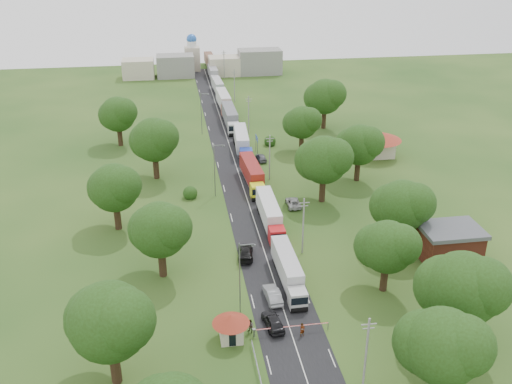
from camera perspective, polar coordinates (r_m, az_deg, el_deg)
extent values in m
plane|color=#204416|center=(90.62, 0.24, -4.15)|extent=(260.00, 260.00, 0.00)
cube|color=black|center=(108.39, -1.42, 0.89)|extent=(8.00, 200.00, 0.04)
cylinder|color=slate|center=(69.11, -0.20, -13.94)|extent=(0.20, 0.20, 1.10)
cube|color=slate|center=(68.80, -0.20, -13.61)|extent=(0.35, 0.35, 0.25)
cylinder|color=red|center=(69.50, 3.57, -13.27)|extent=(9.00, 0.12, 0.12)
cylinder|color=slate|center=(70.76, 7.22, -13.16)|extent=(0.10, 0.10, 1.00)
cube|color=beige|center=(68.44, -2.50, -13.72)|extent=(2.60, 2.60, 2.40)
cone|color=maroon|center=(67.40, -2.53, -12.58)|extent=(4.40, 4.40, 1.10)
cube|color=black|center=(68.43, -1.38, -13.49)|extent=(0.02, 1.20, 0.90)
cube|color=black|center=(67.55, -2.37, -14.53)|extent=(0.80, 0.02, 1.90)
cylinder|color=slate|center=(121.01, 0.15, 4.51)|extent=(0.12, 0.12, 4.00)
cylinder|color=slate|center=(123.24, -0.02, 4.89)|extent=(0.12, 0.12, 4.00)
cube|color=navy|center=(121.59, 0.07, 5.41)|extent=(0.06, 3.00, 1.00)
cube|color=silver|center=(121.59, 0.07, 5.41)|extent=(0.07, 3.10, 0.06)
cylinder|color=gray|center=(61.19, 10.94, -15.68)|extent=(0.24, 0.24, 9.00)
cube|color=gray|center=(58.83, 11.24, -12.85)|extent=(1.60, 0.10, 0.10)
cube|color=gray|center=(59.13, 11.20, -13.23)|extent=(1.20, 0.10, 0.10)
cylinder|color=gray|center=(83.42, 4.74, -3.44)|extent=(0.24, 0.24, 9.00)
cube|color=gray|center=(81.71, 4.83, -1.08)|extent=(1.60, 0.10, 0.10)
cube|color=gray|center=(81.93, 4.82, -1.40)|extent=(1.20, 0.10, 0.10)
cylinder|color=gray|center=(108.37, 1.37, 3.46)|extent=(0.24, 0.24, 9.00)
cube|color=gray|center=(107.05, 1.39, 5.36)|extent=(1.60, 0.10, 0.10)
cube|color=gray|center=(107.22, 1.39, 5.10)|extent=(1.20, 0.10, 0.10)
cylinder|color=gray|center=(134.52, -0.74, 7.72)|extent=(0.24, 0.24, 9.00)
cube|color=gray|center=(133.46, -0.74, 9.28)|extent=(1.60, 0.10, 0.10)
cube|color=gray|center=(133.59, -0.74, 9.08)|extent=(1.20, 0.10, 0.10)
cylinder|color=gray|center=(161.29, -2.17, 10.58)|extent=(0.24, 0.24, 9.00)
cube|color=gray|center=(160.41, -2.19, 11.89)|extent=(1.60, 0.10, 0.10)
cube|color=gray|center=(160.52, -2.19, 11.72)|extent=(1.20, 0.10, 0.10)
cylinder|color=gray|center=(188.42, -3.21, 12.61)|extent=(0.24, 0.24, 9.00)
cube|color=gray|center=(187.67, -3.24, 13.75)|extent=(1.60, 0.10, 0.10)
cube|color=gray|center=(187.76, -3.24, 13.60)|extent=(1.20, 0.10, 0.10)
cylinder|color=slate|center=(70.40, -1.64, -8.66)|extent=(0.16, 0.16, 10.00)
cube|color=slate|center=(68.03, -0.93, -5.29)|extent=(1.80, 0.10, 0.10)
cube|color=slate|center=(68.21, -0.26, -5.35)|extent=(0.50, 0.22, 0.15)
cylinder|color=slate|center=(101.34, -4.17, 2.16)|extent=(0.16, 0.16, 10.00)
cube|color=slate|center=(99.72, -3.73, 4.69)|extent=(1.80, 0.10, 0.10)
cube|color=slate|center=(99.83, -3.27, 4.63)|extent=(0.50, 0.22, 0.15)
cylinder|color=slate|center=(134.30, -5.49, 7.80)|extent=(0.16, 0.16, 10.00)
cube|color=slate|center=(133.07, -5.18, 9.76)|extent=(1.80, 0.10, 0.10)
cube|color=slate|center=(133.16, -4.83, 9.72)|extent=(0.50, 0.22, 0.15)
sphere|color=#1E360E|center=(59.70, 18.21, -14.43)|extent=(7.70, 7.70, 7.70)
sphere|color=#1E360E|center=(59.04, 20.02, -14.21)|extent=(6.05, 6.05, 6.05)
sphere|color=#1E360E|center=(60.53, 16.61, -14.23)|extent=(6.60, 6.60, 6.60)
cylinder|color=#382616|center=(70.64, 19.30, -12.84)|extent=(1.12, 1.12, 4.55)
sphere|color=#1E360E|center=(67.53, 19.96, -9.06)|extent=(8.40, 8.40, 8.40)
sphere|color=#1E360E|center=(66.90, 21.69, -8.78)|extent=(6.60, 6.60, 6.60)
sphere|color=#1E360E|center=(68.40, 18.42, -8.94)|extent=(7.20, 7.20, 7.20)
cylinder|color=#382616|center=(78.08, 12.69, -8.34)|extent=(1.04, 1.04, 3.85)
sphere|color=#1E360E|center=(75.69, 13.02, -5.37)|extent=(7.00, 7.00, 7.00)
sphere|color=#1E360E|center=(74.98, 14.23, -5.15)|extent=(5.50, 5.50, 5.50)
sphere|color=#1E360E|center=(76.59, 11.95, -5.31)|extent=(6.00, 6.00, 6.00)
cylinder|color=#382616|center=(88.01, 14.09, -4.34)|extent=(1.08, 1.08, 4.20)
sphere|color=#1E360E|center=(85.71, 14.44, -1.34)|extent=(7.70, 7.70, 7.70)
sphere|color=#1E360E|center=(84.99, 15.63, -1.09)|extent=(6.05, 6.05, 6.05)
sphere|color=#1E360E|center=(86.67, 13.39, -1.33)|extent=(6.60, 6.60, 6.60)
cylinder|color=#382616|center=(100.91, 6.65, 0.26)|extent=(1.12, 1.12, 4.55)
sphere|color=#1E360E|center=(98.76, 6.81, 3.21)|extent=(8.40, 8.40, 8.40)
sphere|color=#1E360E|center=(97.76, 7.86, 3.49)|extent=(6.60, 6.60, 6.60)
sphere|color=#1E360E|center=(100.02, 5.90, 3.17)|extent=(7.20, 7.20, 7.20)
cylinder|color=#382616|center=(110.53, 10.09, 2.17)|extent=(1.08, 1.08, 4.20)
sphere|color=#1E360E|center=(108.71, 10.29, 4.66)|extent=(7.70, 7.70, 7.70)
sphere|color=#1E360E|center=(107.91, 11.20, 4.90)|extent=(6.05, 6.05, 6.05)
sphere|color=#1E360E|center=(109.77, 9.50, 4.61)|extent=(6.60, 6.60, 6.60)
cylinder|color=#382616|center=(123.95, 4.56, 4.89)|extent=(1.04, 1.04, 3.85)
sphere|color=#1E360E|center=(122.46, 4.64, 6.95)|extent=(7.00, 7.00, 7.00)
sphere|color=#1E360E|center=(121.60, 5.33, 7.17)|extent=(5.50, 5.50, 5.50)
sphere|color=#1E360E|center=(123.55, 4.04, 6.89)|extent=(6.00, 6.00, 6.00)
cylinder|color=#382616|center=(139.79, 6.80, 7.25)|extent=(1.12, 1.12, 4.55)
sphere|color=#1E360E|center=(138.24, 6.91, 9.46)|extent=(8.40, 8.40, 8.40)
sphere|color=#1E360E|center=(137.30, 7.68, 9.70)|extent=(6.60, 6.60, 6.60)
sphere|color=#1E360E|center=(139.48, 6.26, 9.37)|extent=(7.20, 7.20, 7.20)
cylinder|color=#382616|center=(64.12, -13.91, -16.42)|extent=(1.12, 1.12, 4.55)
sphere|color=#1E360E|center=(60.67, -14.45, -12.43)|extent=(8.40, 8.40, 8.40)
sphere|color=#1E360E|center=(59.01, -13.15, -12.37)|extent=(6.60, 6.60, 6.60)
sphere|color=#1E360E|center=(62.38, -15.40, -12.09)|extent=(7.20, 7.20, 7.20)
cylinder|color=#382616|center=(80.08, -9.35, -6.98)|extent=(1.08, 1.08, 4.20)
sphere|color=#1E360E|center=(77.55, -9.61, -3.75)|extent=(7.70, 7.70, 7.70)
sphere|color=#1E360E|center=(76.16, -8.61, -3.53)|extent=(6.05, 6.05, 6.05)
sphere|color=#1E360E|center=(79.06, -10.38, -3.68)|extent=(6.60, 6.60, 6.60)
cylinder|color=#382616|center=(93.67, -13.68, -2.45)|extent=(1.08, 1.08, 4.20)
sphere|color=#1E360E|center=(91.51, -14.00, 0.41)|extent=(7.70, 7.70, 7.70)
sphere|color=#1E360E|center=(90.05, -13.23, 0.67)|extent=(6.05, 6.05, 6.05)
sphere|color=#1E360E|center=(93.10, -14.58, 0.40)|extent=(6.60, 6.60, 6.60)
cylinder|color=#382616|center=(111.44, -9.97, 2.46)|extent=(1.12, 1.12, 4.55)
sphere|color=#1E360E|center=(109.49, -10.18, 5.16)|extent=(8.40, 8.40, 8.40)
sphere|color=#1E360E|center=(108.03, -9.42, 5.46)|extent=(6.60, 6.60, 6.60)
sphere|color=#1E360E|center=(111.15, -10.77, 5.08)|extent=(7.20, 7.20, 7.20)
cylinder|color=#382616|center=(130.73, -13.44, 5.42)|extent=(1.08, 1.08, 4.20)
sphere|color=#1E360E|center=(129.19, -13.66, 7.57)|extent=(7.70, 7.70, 7.70)
sphere|color=#1E360E|center=(127.79, -13.11, 7.83)|extent=(6.05, 6.05, 6.05)
sphere|color=#1E360E|center=(130.76, -14.08, 7.47)|extent=(6.60, 6.60, 6.60)
cube|color=maroon|center=(87.23, 18.74, -5.10)|extent=(8.00, 6.00, 4.60)
cube|color=#47494F|center=(86.02, 18.97, -3.59)|extent=(8.60, 6.60, 0.60)
cube|color=beige|center=(123.70, 11.89, 4.42)|extent=(7.00, 5.00, 4.00)
cone|color=maroon|center=(122.75, 12.01, 5.69)|extent=(10.08, 10.08, 1.80)
cube|color=gray|center=(192.67, -8.06, 12.38)|extent=(12.00, 8.00, 7.00)
cube|color=beige|center=(193.65, -3.21, 12.49)|extent=(10.00, 8.00, 6.00)
cube|color=gray|center=(194.96, 0.38, 12.91)|extent=(14.00, 8.00, 8.00)
cube|color=beige|center=(192.99, -11.69, 11.99)|extent=(10.00, 8.00, 6.00)
cube|color=beige|center=(200.56, -6.38, 13.09)|extent=(5.00, 5.00, 8.00)
cylinder|color=silver|center=(199.64, -6.44, 14.50)|extent=(3.20, 3.20, 2.00)
sphere|color=#2659B2|center=(199.37, -6.47, 14.95)|extent=(3.40, 3.40, 3.40)
cube|color=#BBBBBB|center=(73.35, 4.18, -10.56)|extent=(2.27, 2.27, 2.34)
cube|color=black|center=(72.26, 4.39, -10.85)|extent=(2.15, 0.05, 1.03)
cube|color=slate|center=(73.04, 4.34, -11.63)|extent=(2.06, 0.28, 0.33)
cube|color=slate|center=(79.05, 3.11, -8.31)|extent=(2.28, 10.77, 0.28)
cube|color=#BDBCC1|center=(78.38, 3.10, -7.16)|extent=(2.47, 11.06, 2.80)
cylinder|color=black|center=(73.25, 4.30, -11.56)|extent=(2.20, 0.93, 0.93)
cylinder|color=black|center=(74.58, 4.01, -10.81)|extent=(2.20, 0.93, 0.93)
cylinder|color=black|center=(81.87, 2.64, -7.22)|extent=(2.20, 0.93, 0.93)
cylinder|color=black|center=(83.04, 2.46, -6.71)|extent=(2.20, 0.93, 0.93)
cube|color=red|center=(86.85, 2.10, -4.37)|extent=(2.40, 2.40, 2.49)
cube|color=black|center=(85.65, 2.25, -4.55)|extent=(2.29, 0.03, 1.09)
cube|color=slate|center=(86.37, 2.23, -5.31)|extent=(2.19, 0.26, 0.35)
cube|color=slate|center=(93.26, 1.29, -2.75)|extent=(2.36, 11.45, 0.30)
cube|color=silver|center=(92.71, 1.27, -1.69)|extent=(2.56, 11.75, 2.98)
cylinder|color=black|center=(86.60, 2.20, -5.26)|extent=(2.34, 0.99, 0.99)
cylinder|color=black|center=(88.13, 1.98, -4.69)|extent=(2.34, 0.99, 0.99)
cylinder|color=black|center=(96.43, 0.93, -1.94)|extent=(2.34, 0.99, 0.99)
cylinder|color=black|center=(97.74, 0.79, -1.56)|extent=(2.34, 0.99, 0.99)
cube|color=yellow|center=(101.32, 0.16, 0.11)|extent=(2.54, 2.54, 2.54)
cube|color=black|center=(100.08, 0.27, 0.00)|extent=(2.33, 0.13, 1.12)
cube|color=slate|center=(100.71, 0.26, -0.69)|extent=(2.24, 0.35, 0.35)
cube|color=slate|center=(108.07, -0.43, 1.26)|extent=(2.87, 11.76, 0.30)
cube|color=maroon|center=(107.63, -0.45, 2.22)|extent=(3.08, 12.07, 3.04)
cylinder|color=black|center=(100.96, 0.24, -0.65)|extent=(2.38, 1.01, 1.01)
cylinder|color=black|center=(102.59, 0.08, -0.22)|extent=(2.38, 1.01, 1.01)
cylinder|color=black|center=(111.40, -0.69, 1.86)|extent=(2.38, 1.01, 1.01)
cylinder|color=black|center=(112.79, -0.81, 2.15)|extent=(2.38, 1.01, 1.01)
cube|color=#193097|center=(117.57, -0.99, 3.70)|extent=(2.69, 2.69, 2.63)
cube|color=black|center=(116.26, -0.91, 3.65)|extent=(2.42, 0.18, 1.16)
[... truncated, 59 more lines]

